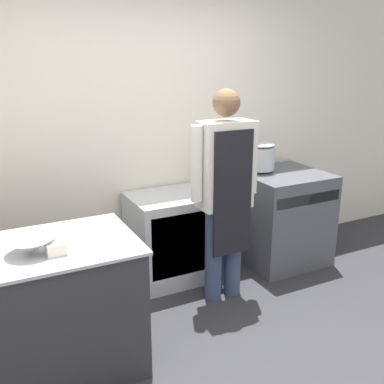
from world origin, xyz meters
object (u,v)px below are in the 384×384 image
object	(u,v)px
mixing_bowl	(30,246)
plastic_tub	(56,248)
fridge_unit	(171,237)
stove	(280,216)
person_cook	(225,186)
stock_pot	(260,156)

from	to	relation	value
mixing_bowl	plastic_tub	size ratio (longest dim) A/B	2.60
fridge_unit	plastic_tub	world-z (taller)	plastic_tub
stove	mixing_bowl	distance (m)	2.55
stove	person_cook	world-z (taller)	person_cook
fridge_unit	stock_pot	size ratio (longest dim) A/B	2.84
plastic_tub	person_cook	bearing A→B (deg)	18.38
person_cook	plastic_tub	distance (m)	1.47
person_cook	mixing_bowl	bearing A→B (deg)	-165.71
stove	plastic_tub	distance (m)	2.45
mixing_bowl	stock_pot	xyz separation A→B (m)	(2.21, 0.90, 0.13)
person_cook	stock_pot	world-z (taller)	person_cook
person_cook	stove	bearing A→B (deg)	23.47
plastic_tub	stove	bearing A→B (deg)	20.37
person_cook	mixing_bowl	size ratio (longest dim) A/B	6.11
plastic_tub	stock_pot	distance (m)	2.31
mixing_bowl	stock_pot	distance (m)	2.39
stove	mixing_bowl	bearing A→B (deg)	-162.27
person_cook	stock_pot	xyz separation A→B (m)	(0.69, 0.51, 0.07)
stove	mixing_bowl	xyz separation A→B (m)	(-2.39, -0.76, 0.47)
stove	fridge_unit	size ratio (longest dim) A/B	1.16
fridge_unit	mixing_bowl	world-z (taller)	mixing_bowl
stove	fridge_unit	distance (m)	1.12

